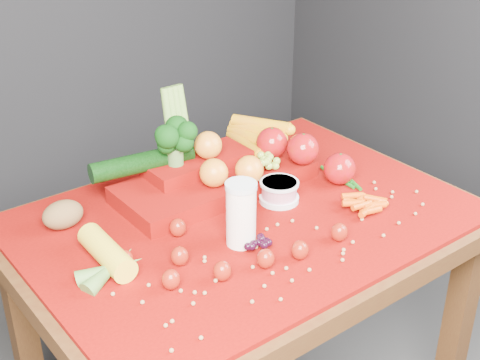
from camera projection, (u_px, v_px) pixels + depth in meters
table at (245, 252)px, 1.67m from camera, size 1.10×0.80×0.75m
red_cloth at (245, 217)px, 1.63m from camera, size 1.05×0.75×0.01m
milk_glass at (241, 212)px, 1.48m from camera, size 0.07×0.07×0.15m
yogurt_bowl at (279, 191)px, 1.67m from camera, size 0.10×0.10×0.05m
strawberry_scatter at (224, 253)px, 1.44m from camera, size 0.48×0.28×0.05m
dark_grape_cluster at (258, 246)px, 1.48m from camera, size 0.06×0.05×0.03m
soybean_scatter at (300, 250)px, 1.48m from camera, size 0.84×0.24×0.01m
corn_ear at (109, 264)px, 1.40m from camera, size 0.19×0.23×0.06m
potato at (63, 215)px, 1.56m from camera, size 0.10×0.07×0.07m
baby_carrot_pile at (361, 204)px, 1.64m from camera, size 0.17×0.17×0.03m
green_bean_pile at (339, 179)px, 1.78m from camera, size 0.14×0.12×0.01m
produce_mound at (225, 165)px, 1.73m from camera, size 0.62×0.37×0.27m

